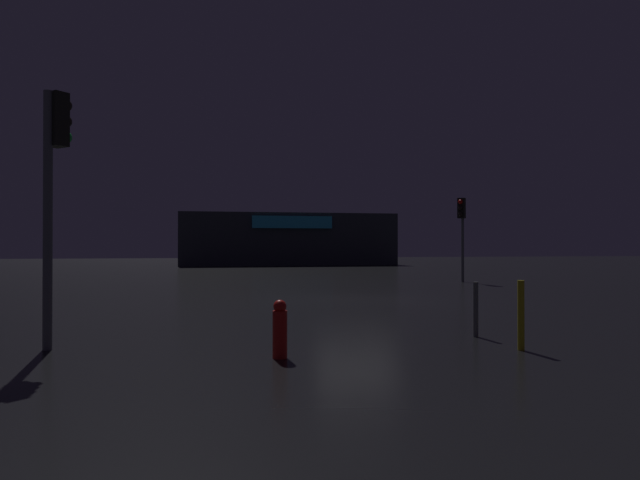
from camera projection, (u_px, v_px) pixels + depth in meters
name	position (u px, v px, depth m)	size (l,w,h in m)	color
ground_plane	(356.00, 300.00, 18.25)	(120.00, 120.00, 0.00)	black
store_building	(286.00, 239.00, 51.28)	(18.01, 6.86, 4.33)	#33383D
traffic_signal_opposite	(54.00, 167.00, 9.66)	(0.42, 0.42, 4.19)	#595B60
traffic_signal_cross_left	(462.00, 220.00, 26.97)	(0.42, 0.42, 3.82)	#595B60
fire_hydrant	(280.00, 329.00, 8.86)	(0.22, 0.22, 0.87)	red
bollard_kerb_a	(521.00, 315.00, 9.54)	(0.11, 0.11, 1.12)	gold
bollard_kerb_b	(476.00, 309.00, 10.93)	(0.09, 0.09, 1.01)	#595B60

